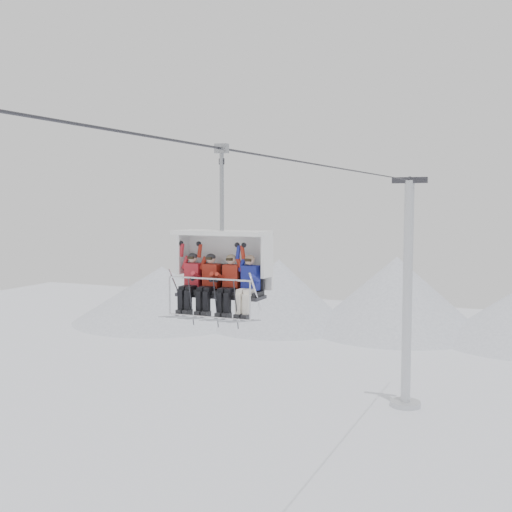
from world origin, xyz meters
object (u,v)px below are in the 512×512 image
at_px(chairlift_carrier, 224,261).
at_px(skier_far_right, 248,284).
at_px(lift_tower_right, 407,310).
at_px(skier_center_right, 230,283).
at_px(skier_center_left, 209,282).
at_px(skier_far_left, 191,281).

bearing_deg(chairlift_carrier, skier_far_right, -21.73).
relative_size(lift_tower_right, skier_center_right, 7.99).
relative_size(chairlift_carrier, skier_center_left, 2.36).
xyz_separation_m(chairlift_carrier, skier_center_left, (-0.25, -0.30, -0.46)).
distance_m(lift_tower_right, skier_far_left, 24.59).
distance_m(chairlift_carrier, skier_center_left, 0.61).
height_order(lift_tower_right, skier_far_right, lift_tower_right).
bearing_deg(chairlift_carrier, lift_tower_right, 90.00).
bearing_deg(skier_far_left, chairlift_carrier, 22.53).
bearing_deg(lift_tower_right, chairlift_carrier, -90.00).
distance_m(chairlift_carrier, skier_center_right, 0.62).
distance_m(skier_far_left, skier_center_right, 1.02).
bearing_deg(skier_center_left, lift_tower_right, 89.42).
relative_size(chairlift_carrier, skier_center_right, 2.36).
bearing_deg(skier_center_right, skier_center_left, 180.00).
xyz_separation_m(lift_tower_right, chairlift_carrier, (0.00, -23.88, 4.87)).
bearing_deg(chairlift_carrier, skier_far_left, -157.47).
distance_m(skier_center_left, skier_far_right, 1.01).
relative_size(lift_tower_right, skier_center_left, 7.99).
relative_size(skier_far_left, skier_center_left, 1.00).
xyz_separation_m(skier_far_left, skier_center_left, (0.49, 0.00, 0.00)).
bearing_deg(skier_far_left, skier_center_left, 0.00).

